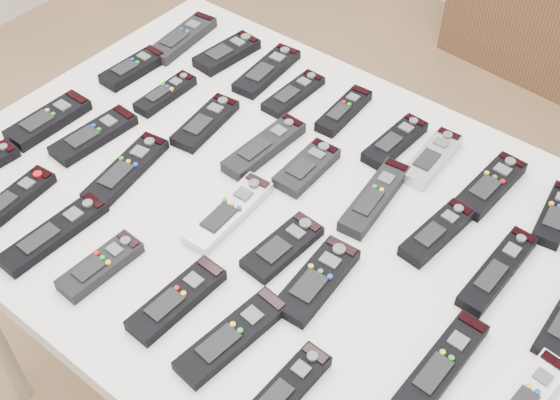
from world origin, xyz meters
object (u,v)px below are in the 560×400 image
Objects in this scene: remote_6 at (432,158)px; remote_12 at (205,123)px; remote_2 at (267,71)px; remote_5 at (395,142)px; remote_16 at (437,233)px; remote_10 at (133,68)px; remote_21 at (126,170)px; remote_15 at (375,198)px; remote_26 at (527,397)px; remote_4 at (344,111)px; remote_13 at (264,147)px; remote_30 at (100,266)px; remote_29 at (54,233)px; remote_23 at (283,247)px; remote_24 at (317,280)px; remote_0 at (182,38)px; remote_11 at (166,94)px; remote_8 at (556,215)px; remote_3 at (294,94)px; remote_17 at (498,270)px; remote_32 at (232,336)px; remote_31 at (177,300)px; remote_19 at (48,120)px; remote_25 at (442,364)px; remote_7 at (490,186)px; remote_22 at (229,212)px; table at (280,229)px; remote_33 at (285,390)px; remote_28 at (13,200)px; remote_14 at (307,167)px; remote_20 at (94,135)px; remote_1 at (227,53)px.

remote_6 is 0.98× the size of remote_12.
remote_2 is 0.21m from remote_12.
remote_5 and remote_16 have the same top height.
remote_10 reaches higher than remote_21.
remote_15 is 1.18× the size of remote_26.
remote_4 is 0.20m from remote_13.
remote_6 reaches higher than remote_2.
remote_30 is (-0.40, -0.41, 0.00)m from remote_16.
remote_10 is 0.75× the size of remote_29.
remote_24 reaches higher than remote_23.
remote_11 is at bearing -62.02° from remote_0.
remote_6 is 0.82× the size of remote_21.
remote_3 is at bearing 173.78° from remote_8.
remote_2 and remote_29 have the same top height.
remote_17 is 1.02× the size of remote_32.
remote_16 is 0.91× the size of remote_31.
remote_29 is (0.25, -0.19, -0.00)m from remote_19.
remote_25 is at bearing 17.77° from remote_29.
remote_10 is 0.87× the size of remote_19.
remote_24 is 0.90× the size of remote_32.
remote_24 is 1.17× the size of remote_30.
remote_7 is (0.45, 0.01, 0.00)m from remote_3.
remote_21 and remote_25 have the same top height.
remote_2 and remote_22 have the same top height.
table is 0.53m from remote_19.
remote_24 is 1.07× the size of remote_33.
remote_30 is at bearing -115.80° from table.
remote_19 is 1.03× the size of remote_28.
remote_16 is (0.13, -0.00, -0.00)m from remote_15.
remote_14 is 0.81× the size of remote_20.
remote_30 is at bearing -166.09° from remote_31.
remote_6 is (0.42, -0.02, 0.00)m from remote_2.
remote_14 reaches higher than remote_21.
remote_19 is (-0.33, -0.38, 0.00)m from remote_3.
remote_20 is (-0.13, -0.38, 0.00)m from remote_2.
remote_24 is (0.41, -0.18, 0.00)m from remote_12.
remote_8 is 0.38m from remote_26.
remote_8 is 0.39m from remote_25.
remote_6 is (0.66, 0.00, -0.00)m from remote_0.
remote_6 is at bearing -175.52° from remote_7.
remote_2 is 0.41m from remote_21.
remote_22 is (0.45, -0.19, -0.00)m from remote_10.
remote_5 is at bearing 84.98° from remote_31.
remote_1 is at bearing 175.63° from remote_3.
remote_26 reaches higher than table.
remote_5 is 0.49m from remote_11.
remote_24 is (0.21, -0.38, 0.00)m from remote_4.
remote_28 is at bearing -71.11° from remote_10.
remote_31 is at bearing -37.83° from remote_21.
remote_5 is at bearing 3.06° from remote_1.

